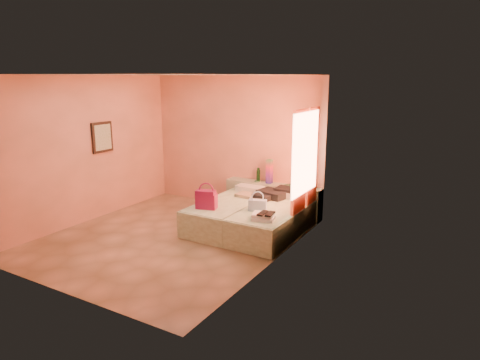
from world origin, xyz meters
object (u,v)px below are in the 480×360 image
object	(u,v)px
bed_left	(230,214)
water_bottle	(258,175)
green_book	(289,186)
flower_vase	(310,182)
bed_right	(273,222)
headboard_ledge	(273,199)
towel_stack	(263,217)
magenta_handbag	(206,199)
blue_handbag	(258,205)

from	to	relation	value
bed_left	water_bottle	size ratio (longest dim) A/B	7.19
green_book	flower_vase	size ratio (longest dim) A/B	0.74
bed_right	flower_vase	bearing A→B (deg)	77.03
headboard_ledge	water_bottle	world-z (taller)	water_bottle
bed_right	towel_stack	distance (m)	0.72
headboard_ledge	magenta_handbag	size ratio (longest dim) A/B	5.74
bed_left	magenta_handbag	xyz separation A→B (m)	(-0.12, -0.61, 0.42)
bed_right	towel_stack	size ratio (longest dim) A/B	5.71
water_bottle	flower_vase	size ratio (longest dim) A/B	1.09
magenta_handbag	bed_right	bearing A→B (deg)	13.84
flower_vase	towel_stack	xyz separation A→B (m)	(-0.13, -1.72, -0.23)
bed_right	blue_handbag	size ratio (longest dim) A/B	6.48
headboard_ledge	bed_right	size ratio (longest dim) A/B	1.02
water_bottle	bed_left	bearing A→B (deg)	-91.75
flower_vase	towel_stack	bearing A→B (deg)	-94.34
flower_vase	magenta_handbag	world-z (taller)	flower_vase
bed_left	headboard_ledge	bearing A→B (deg)	70.74
bed_right	headboard_ledge	bearing A→B (deg)	116.96
headboard_ledge	water_bottle	size ratio (longest dim) A/B	7.37
water_bottle	flower_vase	world-z (taller)	water_bottle
bed_right	green_book	world-z (taller)	green_book
bed_right	magenta_handbag	bearing A→B (deg)	-148.91
headboard_ledge	bed_left	size ratio (longest dim) A/B	1.02
headboard_ledge	magenta_handbag	xyz separation A→B (m)	(-0.50, -1.66, 0.34)
bed_left	bed_right	size ratio (longest dim) A/B	1.00
flower_vase	blue_handbag	world-z (taller)	flower_vase
green_book	flower_vase	bearing A→B (deg)	19.89
headboard_ledge	green_book	size ratio (longest dim) A/B	10.94
water_bottle	towel_stack	world-z (taller)	water_bottle
green_book	bed_left	bearing A→B (deg)	-114.42
bed_left	water_bottle	distance (m)	1.19
bed_left	bed_right	bearing A→B (deg)	0.40
green_book	towel_stack	size ratio (longest dim) A/B	0.54
flower_vase	magenta_handbag	bearing A→B (deg)	-127.20
bed_left	towel_stack	size ratio (longest dim) A/B	5.71
bed_left	flower_vase	xyz separation A→B (m)	(1.16, 1.08, 0.53)
bed_left	blue_handbag	xyz separation A→B (m)	(0.72, -0.28, 0.35)
bed_left	towel_stack	bearing A→B (deg)	-31.90
bed_left	green_book	xyz separation A→B (m)	(0.75, 1.02, 0.42)
headboard_ledge	magenta_handbag	distance (m)	1.76
bed_right	bed_left	bearing A→B (deg)	-179.60
magenta_handbag	towel_stack	bearing A→B (deg)	-18.91
bed_left	flower_vase	world-z (taller)	flower_vase
bed_right	green_book	bearing A→B (deg)	98.59
bed_left	bed_right	distance (m)	0.90
water_bottle	green_book	xyz separation A→B (m)	(0.72, -0.04, -0.12)
bed_left	flower_vase	size ratio (longest dim) A/B	7.87
flower_vase	magenta_handbag	size ratio (longest dim) A/B	0.71
towel_stack	bed_right	bearing A→B (deg)	100.91
bed_right	magenta_handbag	world-z (taller)	magenta_handbag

